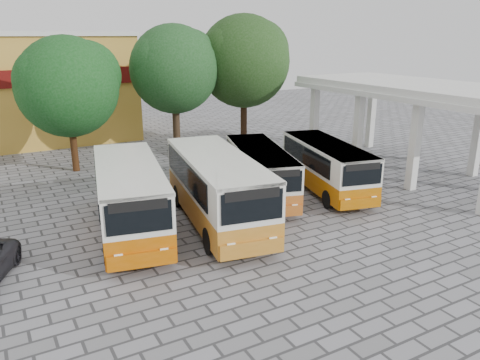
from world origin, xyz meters
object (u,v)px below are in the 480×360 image
bus_centre_left (217,186)px  bus_far_right (327,164)px  bus_centre_right (260,170)px  bus_far_left (130,194)px

bus_centre_left → bus_far_right: 7.20m
bus_centre_left → bus_centre_right: bearing=40.6°
bus_centre_left → bus_centre_right: size_ratio=1.16×
bus_far_left → bus_centre_right: size_ratio=1.12×
bus_far_left → bus_far_right: bus_far_left is taller
bus_centre_right → bus_far_right: 3.72m
bus_far_left → bus_centre_right: bearing=20.5°
bus_centre_right → bus_far_left: bearing=-153.7°
bus_centre_left → bus_far_right: bus_centre_left is taller
bus_far_left → bus_centre_left: size_ratio=0.97×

